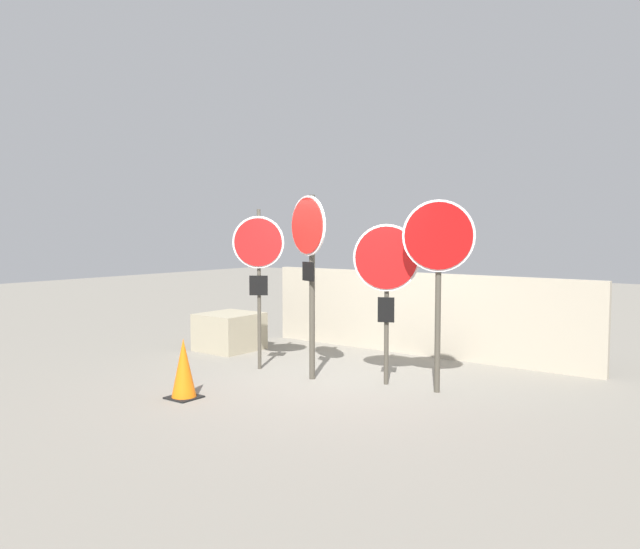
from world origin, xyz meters
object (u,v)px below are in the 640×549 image
(stop_sign_2, at_px, (386,269))
(storage_crate, at_px, (230,332))
(stop_sign_0, at_px, (258,254))
(stop_sign_3, at_px, (438,253))
(traffic_cone_0, at_px, (184,369))
(stop_sign_1, at_px, (309,248))

(stop_sign_2, distance_m, storage_crate, 3.73)
(stop_sign_0, xyz_separation_m, stop_sign_2, (2.01, 0.31, -0.15))
(stop_sign_0, height_order, stop_sign_3, stop_sign_3)
(stop_sign_0, xyz_separation_m, stop_sign_3, (2.75, 0.34, 0.07))
(stop_sign_2, bearing_deg, stop_sign_3, -20.46)
(traffic_cone_0, relative_size, storage_crate, 0.77)
(stop_sign_0, xyz_separation_m, stop_sign_1, (0.98, -0.04, 0.10))
(stop_sign_1, height_order, storage_crate, stop_sign_1)
(stop_sign_0, relative_size, stop_sign_2, 1.11)
(stop_sign_0, distance_m, traffic_cone_0, 2.24)
(storage_crate, bearing_deg, stop_sign_0, -30.04)
(stop_sign_2, relative_size, traffic_cone_0, 2.89)
(stop_sign_0, height_order, stop_sign_1, stop_sign_1)
(stop_sign_1, distance_m, stop_sign_2, 1.11)
(stop_sign_3, bearing_deg, stop_sign_2, 159.89)
(stop_sign_0, relative_size, stop_sign_1, 0.93)
(stop_sign_2, relative_size, stop_sign_3, 0.88)
(stop_sign_3, bearing_deg, stop_sign_0, 164.57)
(stop_sign_2, xyz_separation_m, traffic_cone_0, (-1.67, -2.07, -1.20))
(stop_sign_0, bearing_deg, storage_crate, 116.92)
(stop_sign_1, height_order, stop_sign_3, stop_sign_1)
(stop_sign_0, distance_m, stop_sign_3, 2.77)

